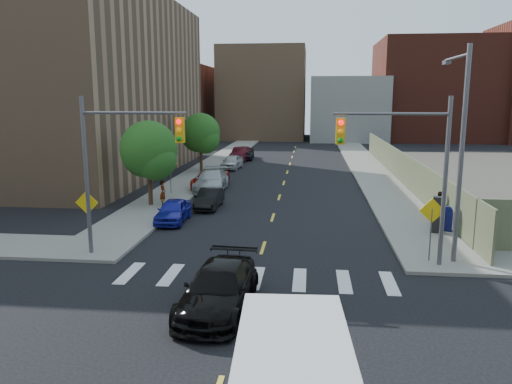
% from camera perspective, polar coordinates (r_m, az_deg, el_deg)
% --- Properties ---
extents(ground, '(160.00, 160.00, 0.00)m').
position_cam_1_polar(ground, '(16.10, -1.98, -14.78)').
color(ground, black).
rests_on(ground, ground).
extents(sidewalk_nw, '(3.50, 73.00, 0.15)m').
position_cam_1_polar(sidewalk_nw, '(57.15, -3.75, 3.88)').
color(sidewalk_nw, gray).
rests_on(sidewalk_nw, ground).
extents(sidewalk_ne, '(3.50, 73.00, 0.15)m').
position_cam_1_polar(sidewalk_ne, '(56.57, 11.93, 3.60)').
color(sidewalk_ne, gray).
rests_on(sidewalk_ne, ground).
extents(fence_north, '(0.12, 44.00, 2.50)m').
position_cam_1_polar(fence_north, '(43.40, 16.14, 2.84)').
color(fence_north, '#68704E').
rests_on(fence_north, ground).
extents(building_nw, '(22.00, 30.00, 16.00)m').
position_cam_1_polar(building_nw, '(50.51, -22.73, 11.18)').
color(building_nw, '#8C6B4C').
rests_on(building_nw, ground).
extents(bg_bldg_west, '(14.00, 18.00, 12.00)m').
position_cam_1_polar(bg_bldg_west, '(87.75, -9.86, 10.04)').
color(bg_bldg_west, '#592319').
rests_on(bg_bldg_west, ground).
extents(bg_bldg_midwest, '(14.00, 16.00, 15.00)m').
position_cam_1_polar(bg_bldg_midwest, '(86.75, 0.89, 11.18)').
color(bg_bldg_midwest, '#8C6B4C').
rests_on(bg_bldg_midwest, ground).
extents(bg_bldg_center, '(12.00, 16.00, 10.00)m').
position_cam_1_polar(bg_bldg_center, '(84.59, 10.37, 9.32)').
color(bg_bldg_center, gray).
rests_on(bg_bldg_center, ground).
extents(bg_bldg_east, '(18.00, 18.00, 16.00)m').
position_cam_1_polar(bg_bldg_east, '(88.63, 19.57, 10.88)').
color(bg_bldg_east, '#592319').
rests_on(bg_bldg_east, ground).
extents(signal_nw, '(4.59, 0.30, 7.00)m').
position_cam_1_polar(signal_nw, '(22.05, -15.38, 4.11)').
color(signal_nw, '#59595E').
rests_on(signal_nw, ground).
extents(signal_ne, '(4.59, 0.30, 7.00)m').
position_cam_1_polar(signal_ne, '(20.87, 16.92, 3.67)').
color(signal_ne, '#59595E').
rests_on(signal_ne, ground).
extents(streetlight_ne, '(0.25, 3.70, 9.00)m').
position_cam_1_polar(streetlight_ne, '(22.19, 22.25, 5.53)').
color(streetlight_ne, '#59595E').
rests_on(streetlight_ne, ground).
extents(warn_sign_nw, '(1.06, 0.06, 2.83)m').
position_cam_1_polar(warn_sign_nw, '(23.63, -18.74, -1.88)').
color(warn_sign_nw, '#59595E').
rests_on(warn_sign_nw, ground).
extents(warn_sign_ne, '(1.06, 0.06, 2.83)m').
position_cam_1_polar(warn_sign_ne, '(22.04, 19.44, -2.81)').
color(warn_sign_ne, '#59595E').
rests_on(warn_sign_ne, ground).
extents(warn_sign_midwest, '(1.06, 0.06, 2.83)m').
position_cam_1_polar(warn_sign_midwest, '(36.11, -9.77, 2.77)').
color(warn_sign_midwest, '#59595E').
rests_on(warn_sign_midwest, ground).
extents(tree_west_near, '(3.66, 3.64, 5.52)m').
position_cam_1_polar(tree_west_near, '(32.24, -12.12, 4.39)').
color(tree_west_near, '#332114').
rests_on(tree_west_near, ground).
extents(tree_west_far, '(3.66, 3.64, 5.52)m').
position_cam_1_polar(tree_west_far, '(46.65, -6.34, 6.48)').
color(tree_west_far, '#332114').
rests_on(tree_west_far, ground).
extents(parked_car_blue, '(1.61, 3.83, 1.29)m').
position_cam_1_polar(parked_car_blue, '(28.45, -9.45, -2.14)').
color(parked_car_blue, '#1C1F9C').
rests_on(parked_car_blue, ground).
extents(parked_car_black, '(1.35, 3.72, 1.22)m').
position_cam_1_polar(parked_car_black, '(31.74, -5.36, -0.76)').
color(parked_car_black, black).
rests_on(parked_car_black, ground).
extents(parked_car_red, '(2.55, 5.28, 1.45)m').
position_cam_1_polar(parked_car_red, '(38.56, -5.23, 1.48)').
color(parked_car_red, '#A81E10').
rests_on(parked_car_red, ground).
extents(parked_car_silver, '(2.42, 5.50, 1.57)m').
position_cam_1_polar(parked_car_silver, '(37.52, -5.11, 1.31)').
color(parked_car_silver, '#AAAEB2').
rests_on(parked_car_silver, ground).
extents(parked_car_white, '(2.02, 4.19, 1.38)m').
position_cam_1_polar(parked_car_white, '(48.94, -2.77, 3.45)').
color(parked_car_white, '#B7B7B7').
rests_on(parked_car_white, ground).
extents(parked_car_maroon, '(2.01, 4.70, 1.51)m').
position_cam_1_polar(parked_car_maroon, '(54.93, -1.77, 4.33)').
color(parked_car_maroon, '#3D0C14').
rests_on(parked_car_maroon, ground).
extents(parked_car_grey, '(2.64, 5.20, 1.41)m').
position_cam_1_polar(parked_car_grey, '(56.72, -1.52, 4.49)').
color(parked_car_grey, black).
rests_on(parked_car_grey, ground).
extents(black_sedan, '(2.39, 5.24, 1.48)m').
position_cam_1_polar(black_sedan, '(16.78, -4.28, -10.94)').
color(black_sedan, black).
rests_on(black_sedan, ground).
extents(mailbox, '(0.60, 0.51, 1.28)m').
position_cam_1_polar(mailbox, '(27.55, 21.00, -2.88)').
color(mailbox, navy).
rests_on(mailbox, sidewalk_ne).
extents(payphone, '(0.64, 0.57, 1.85)m').
position_cam_1_polar(payphone, '(26.97, 20.08, -2.45)').
color(payphone, black).
rests_on(payphone, sidewalk_ne).
extents(pedestrian_west, '(0.52, 0.66, 1.60)m').
position_cam_1_polar(pedestrian_west, '(32.16, -10.59, -0.13)').
color(pedestrian_west, gray).
rests_on(pedestrian_west, sidewalk_nw).
extents(pedestrian_east, '(0.90, 0.72, 1.77)m').
position_cam_1_polar(pedestrian_east, '(28.94, 20.18, -1.66)').
color(pedestrian_east, gray).
rests_on(pedestrian_east, sidewalk_ne).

